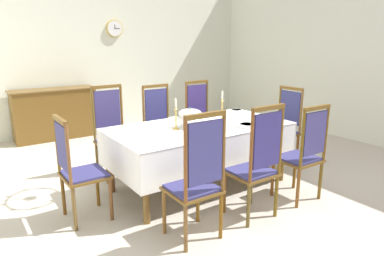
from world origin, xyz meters
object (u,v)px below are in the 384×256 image
object	(u,v)px
chair_north_b	(160,126)
chair_head_east	(283,126)
chair_north_a	(112,132)
bowl_near_left	(270,123)
candlestick_west	(176,117)
chair_south_c	(303,153)
chair_north_c	(201,119)
soup_tureen	(190,118)
dining_table	(200,132)
chair_head_west	(78,168)
bowl_far_right	(236,110)
sideboard	(55,114)
bowl_near_right	(247,125)
spoon_secondary	(253,125)
mounted_clock	(114,29)
chair_south_b	(256,163)
bowl_far_left	(174,119)
candlestick_east	(222,109)
chair_south_a	(197,179)
spoon_primary	(274,122)

from	to	relation	value
chair_north_b	chair_head_east	distance (m)	1.75
chair_north_a	bowl_near_left	world-z (taller)	chair_north_a
chair_head_east	candlestick_west	distance (m)	1.83
chair_north_b	bowl_near_left	bearing A→B (deg)	117.92
chair_head_east	bowl_near_left	size ratio (longest dim) A/B	7.81
chair_south_c	chair_head_east	distance (m)	1.21
chair_north_b	chair_south_c	world-z (taller)	chair_north_b
chair_north_c	soup_tureen	size ratio (longest dim) A/B	3.81
dining_table	chair_head_east	bearing A→B (deg)	-0.00
chair_head_west	bowl_far_right	distance (m)	2.40
bowl_near_left	sideboard	bearing A→B (deg)	114.08
bowl_near_right	spoon_secondary	bearing A→B (deg)	11.89
chair_head_east	mounted_clock	size ratio (longest dim) A/B	3.40
chair_south_b	sideboard	world-z (taller)	chair_south_b
bowl_far_left	chair_south_c	bearing A→B (deg)	-58.29
dining_table	candlestick_west	distance (m)	0.40
chair_south_b	spoon_secondary	distance (m)	0.82
candlestick_west	spoon_secondary	size ratio (longest dim) A/B	2.05
chair_north_a	chair_south_b	bearing A→B (deg)	110.55
chair_north_a	candlestick_east	world-z (taller)	chair_north_a
chair_north_c	sideboard	bearing A→B (deg)	-54.50
mounted_clock	candlestick_west	bearing A→B (deg)	-102.28
chair_south_a	soup_tureen	size ratio (longest dim) A/B	3.96
chair_north_c	bowl_far_left	distance (m)	1.03
dining_table	chair_south_c	distance (m)	1.20
bowl_near_left	bowl_far_right	size ratio (longest dim) A/B	0.93
dining_table	candlestick_west	world-z (taller)	candlestick_west
chair_north_b	bowl_near_left	xyz separation A→B (m)	(0.73, -1.38, 0.22)
candlestick_west	bowl_near_left	size ratio (longest dim) A/B	2.51
chair_south_b	chair_head_west	world-z (taller)	chair_south_b
chair_north_b	spoon_primary	bearing A→B (deg)	121.51
chair_head_east	spoon_secondary	world-z (taller)	chair_head_east
chair_head_west	bowl_far_left	size ratio (longest dim) A/B	6.60
chair_north_a	chair_south_c	xyz separation A→B (m)	(1.43, -1.91, -0.03)
candlestick_west	spoon_secondary	world-z (taller)	candlestick_west
chair_south_a	mounted_clock	bearing A→B (deg)	75.53
spoon_primary	candlestick_east	bearing A→B (deg)	136.32
bowl_near_left	mounted_clock	world-z (taller)	mounted_clock
soup_tureen	chair_north_c	bearing A→B (deg)	48.15
dining_table	candlestick_east	world-z (taller)	candlestick_east
dining_table	chair_north_a	distance (m)	1.20
candlestick_east	bowl_far_left	world-z (taller)	candlestick_east
dining_table	soup_tureen	bearing A→B (deg)	-180.00
candlestick_west	mounted_clock	distance (m)	3.69
bowl_far_right	spoon_secondary	bearing A→B (deg)	-117.49
chair_head_west	chair_north_b	bearing A→B (deg)	123.15
chair_head_west	spoon_primary	distance (m)	2.34
chair_south_a	dining_table	bearing A→B (deg)	53.04
chair_head_east	spoon_secondary	xyz separation A→B (m)	(-0.94, -0.35, 0.21)
chair_north_b	candlestick_west	distance (m)	1.06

